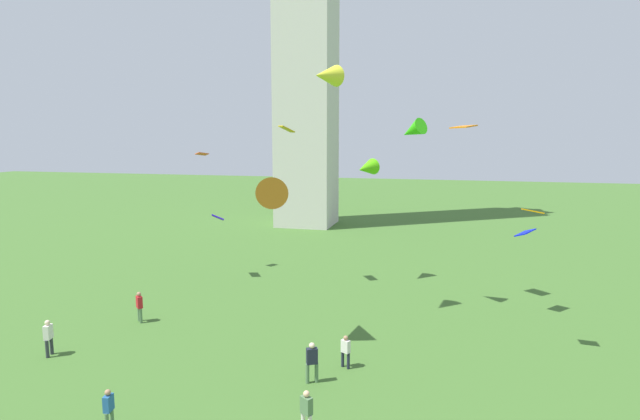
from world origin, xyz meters
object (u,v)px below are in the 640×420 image
(kite_flying_3, at_px, (525,233))
(kite_flying_8, at_px, (202,154))
(kite_flying_4, at_px, (326,76))
(person_0, at_px, (109,407))
(kite_flying_7, at_px, (533,211))
(person_2, at_px, (346,350))
(person_4, at_px, (139,305))
(kite_flying_2, at_px, (463,127))
(kite_flying_0, at_px, (366,168))
(person_3, at_px, (312,360))
(person_1, at_px, (306,410))
(kite_flying_9, at_px, (273,188))
(kite_flying_1, at_px, (287,129))
(person_5, at_px, (48,336))
(kite_flying_5, at_px, (412,131))
(kite_flying_6, at_px, (218,217))

(kite_flying_3, xyz_separation_m, kite_flying_8, (-22.98, 4.44, 4.27))
(kite_flying_4, bearing_deg, person_0, -81.78)
(kite_flying_3, relative_size, kite_flying_7, 1.44)
(person_2, height_order, person_4, person_4)
(person_0, distance_m, kite_flying_8, 23.69)
(person_4, bearing_deg, kite_flying_2, 65.89)
(kite_flying_0, height_order, kite_flying_8, kite_flying_8)
(person_0, bearing_deg, person_3, 122.48)
(person_1, xyz_separation_m, kite_flying_9, (-3.72, 7.32, 7.16))
(person_2, bearing_deg, kite_flying_4, 140.73)
(person_1, distance_m, kite_flying_9, 10.89)
(person_3, height_order, kite_flying_1, kite_flying_1)
(person_5, relative_size, kite_flying_2, 1.07)
(kite_flying_3, height_order, kite_flying_5, kite_flying_5)
(kite_flying_0, xyz_separation_m, kite_flying_2, (6.44, -2.97, 2.82))
(person_4, relative_size, kite_flying_6, 1.17)
(person_0, distance_m, person_4, 11.22)
(person_5, relative_size, kite_flying_5, 0.92)
(kite_flying_8, bearing_deg, person_2, -101.19)
(kite_flying_4, xyz_separation_m, kite_flying_6, (-9.88, 6.73, -9.25))
(person_4, height_order, kite_flying_1, kite_flying_1)
(kite_flying_1, bearing_deg, kite_flying_0, -98.48)
(kite_flying_1, distance_m, kite_flying_2, 11.65)
(kite_flying_5, distance_m, kite_flying_8, 17.21)
(person_1, relative_size, kite_flying_3, 1.20)
(kite_flying_7, bearing_deg, kite_flying_4, -9.69)
(person_2, relative_size, kite_flying_1, 0.95)
(kite_flying_5, bearing_deg, kite_flying_4, -18.23)
(kite_flying_7, bearing_deg, person_5, 16.31)
(kite_flying_7, distance_m, kite_flying_8, 24.80)
(kite_flying_3, relative_size, kite_flying_6, 0.91)
(person_4, xyz_separation_m, kite_flying_6, (0.46, 9.59, 3.63))
(person_2, xyz_separation_m, kite_flying_9, (-4.04, 1.76, 7.23))
(kite_flying_7, bearing_deg, person_1, 48.64)
(person_4, bearing_deg, kite_flying_8, 139.16)
(person_5, height_order, kite_flying_6, kite_flying_6)
(person_0, height_order, person_1, person_1)
(kite_flying_1, height_order, kite_flying_9, kite_flying_1)
(kite_flying_1, bearing_deg, person_1, 168.34)
(kite_flying_9, bearing_deg, kite_flying_1, -91.72)
(person_3, relative_size, kite_flying_5, 0.93)
(person_1, height_order, kite_flying_4, kite_flying_4)
(kite_flying_1, distance_m, kite_flying_9, 10.62)
(person_1, bearing_deg, kite_flying_0, 125.05)
(person_3, distance_m, kite_flying_7, 12.38)
(kite_flying_2, height_order, kite_flying_3, kite_flying_2)
(kite_flying_5, bearing_deg, kite_flying_7, 85.82)
(kite_flying_4, height_order, kite_flying_9, kite_flying_4)
(person_1, distance_m, person_2, 5.57)
(kite_flying_6, distance_m, kite_flying_7, 22.41)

